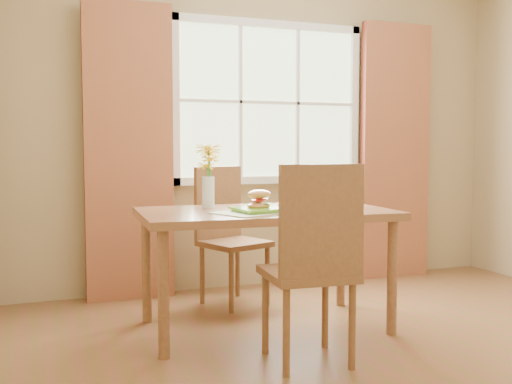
{
  "coord_description": "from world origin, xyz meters",
  "views": [
    {
      "loc": [
        -1.8,
        -2.71,
        1.13
      ],
      "look_at": [
        -0.55,
        0.68,
        0.87
      ],
      "focal_mm": 42.0,
      "sensor_mm": 36.0,
      "label": 1
    }
  ],
  "objects": [
    {
      "name": "room",
      "position": [
        0.0,
        0.0,
        1.35
      ],
      "size": [
        4.24,
        3.84,
        2.74
      ],
      "color": "brown",
      "rests_on": "ground"
    },
    {
      "name": "window",
      "position": [
        0.0,
        1.87,
        1.5
      ],
      "size": [
        1.62,
        0.06,
        1.32
      ],
      "color": "#AEC897",
      "rests_on": "room"
    },
    {
      "name": "curtain_left",
      "position": [
        -1.15,
        1.78,
        1.1
      ],
      "size": [
        0.65,
        0.08,
        2.2
      ],
      "primitive_type": "cube",
      "color": "maroon",
      "rests_on": "room"
    },
    {
      "name": "curtain_right",
      "position": [
        1.15,
        1.78,
        1.1
      ],
      "size": [
        0.65,
        0.08,
        2.2
      ],
      "primitive_type": "cube",
      "color": "maroon",
      "rests_on": "room"
    },
    {
      "name": "dining_table",
      "position": [
        -0.47,
        0.73,
        0.67
      ],
      "size": [
        1.58,
        0.94,
        0.75
      ],
      "rotation": [
        0.0,
        0.0,
        -0.05
      ],
      "color": "brown",
      "rests_on": "room"
    },
    {
      "name": "chair_near",
      "position": [
        -0.48,
        0.02,
        0.58
      ],
      "size": [
        0.47,
        0.47,
        1.05
      ],
      "rotation": [
        0.0,
        0.0,
        -0.07
      ],
      "color": "brown",
      "rests_on": "room"
    },
    {
      "name": "chair_far",
      "position": [
        -0.5,
        1.43,
        0.55
      ],
      "size": [
        0.54,
        0.54,
        1.0
      ],
      "rotation": [
        0.0,
        0.0,
        0.37
      ],
      "color": "brown",
      "rests_on": "room"
    },
    {
      "name": "placemat",
      "position": [
        -0.59,
        0.59,
        0.75
      ],
      "size": [
        0.54,
        0.47,
        0.01
      ],
      "primitive_type": "cube",
      "rotation": [
        0.0,
        0.0,
        0.38
      ],
      "color": "beige",
      "rests_on": "dining_table"
    },
    {
      "name": "plate",
      "position": [
        -0.56,
        0.59,
        0.76
      ],
      "size": [
        0.31,
        0.31,
        0.01
      ],
      "primitive_type": "cube",
      "rotation": [
        0.0,
        0.0,
        0.16
      ],
      "color": "#74CA32",
      "rests_on": "placemat"
    },
    {
      "name": "croissant_sandwich",
      "position": [
        -0.56,
        0.6,
        0.83
      ],
      "size": [
        0.18,
        0.15,
        0.12
      ],
      "rotation": [
        0.0,
        0.0,
        0.28
      ],
      "color": "#DB944A",
      "rests_on": "plate"
    },
    {
      "name": "water_glass",
      "position": [
        -0.2,
        0.61,
        0.81
      ],
      "size": [
        0.09,
        0.09,
        0.13
      ],
      "color": "silver",
      "rests_on": "dining_table"
    },
    {
      "name": "flower_vase",
      "position": [
        -0.77,
        0.98,
        1.01
      ],
      "size": [
        0.17,
        0.17,
        0.41
      ],
      "color": "silver",
      "rests_on": "dining_table"
    }
  ]
}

